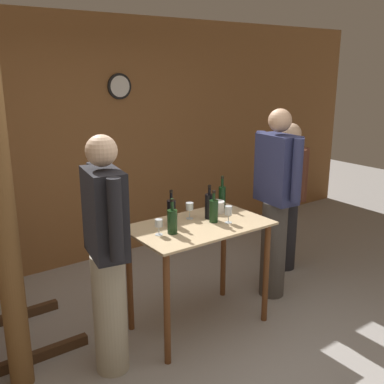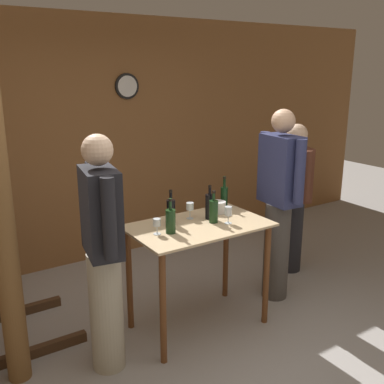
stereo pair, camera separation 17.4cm
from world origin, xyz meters
TOP-DOWN VIEW (x-y plane):
  - ground_plane at (0.00, 0.00)m, footprint 14.00×14.00m
  - back_wall at (0.00, 2.47)m, footprint 8.40×0.08m
  - tasting_table at (0.09, 0.62)m, footprint 1.13×0.69m
  - wooden_post at (-1.37, 0.76)m, footprint 0.16×0.16m
  - wine_bottle_far_left at (-0.20, 0.58)m, footprint 0.08×0.08m
  - wine_bottle_left at (-0.10, 0.75)m, footprint 0.07×0.07m
  - wine_bottle_center at (0.22, 0.60)m, footprint 0.07×0.07m
  - wine_bottle_right at (0.25, 0.69)m, footprint 0.07×0.07m
  - wine_bottle_far_right at (0.52, 0.86)m, footprint 0.06×0.06m
  - wine_glass_near_left at (-0.30, 0.61)m, footprint 0.06×0.06m
  - wine_glass_near_center at (0.11, 0.78)m, footprint 0.06×0.06m
  - wine_glass_near_right at (0.30, 0.51)m, footprint 0.06×0.06m
  - ice_bucket at (0.40, 0.79)m, footprint 0.14×0.14m
  - person_host at (1.54, 0.99)m, footprint 0.34×0.56m
  - person_visitor_with_scarf at (-0.78, 0.53)m, footprint 0.29×0.58m
  - person_visitor_bearded at (0.99, 0.64)m, footprint 0.25×0.59m

SIDE VIEW (x-z plane):
  - ground_plane at x=0.00m, z-range 0.00..0.00m
  - tasting_table at x=0.09m, z-range 0.28..1.20m
  - person_host at x=1.54m, z-range 0.04..1.64m
  - person_visitor_with_scarf at x=-0.78m, z-range 0.05..1.79m
  - person_visitor_bearded at x=0.99m, z-range 0.06..1.86m
  - ice_bucket at x=0.40m, z-range 0.92..1.02m
  - wine_glass_near_left at x=-0.30m, z-range 0.94..1.07m
  - wine_glass_near_right at x=0.30m, z-range 0.95..1.09m
  - wine_bottle_far_left at x=-0.20m, z-range 0.88..1.16m
  - wine_bottle_center at x=0.22m, z-range 0.88..1.15m
  - wine_glass_near_center at x=0.11m, z-range 0.95..1.09m
  - wine_bottle_left at x=-0.10m, z-range 0.88..1.17m
  - wine_bottle_far_right at x=0.52m, z-range 0.88..1.17m
  - wine_bottle_right at x=0.25m, z-range 0.88..1.17m
  - wooden_post at x=-1.37m, z-range 0.00..2.70m
  - back_wall at x=0.00m, z-range 0.00..2.70m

